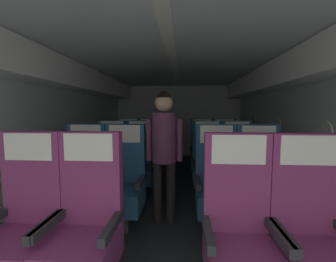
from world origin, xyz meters
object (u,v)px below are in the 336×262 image
at_px(seat_b_right_window, 216,186).
at_px(seat_a_right_aisle, 311,240).
at_px(seat_c_right_aisle, 238,166).
at_px(seat_d_right_window, 202,153).
at_px(seat_b_left_aisle, 123,185).
at_px(seat_c_left_aisle, 140,164).
at_px(seat_d_left_window, 127,152).
at_px(seat_b_left_window, 84,184).
at_px(seat_c_left_window, 111,164).
at_px(seat_a_left_window, 24,228).
at_px(seat_a_right_window, 239,238).
at_px(seat_b_right_aisle, 259,188).
at_px(seat_d_right_aisle, 225,153).
at_px(flight_attendant, 164,144).
at_px(seat_c_right_window, 207,165).
at_px(seat_a_left_aisle, 85,230).
at_px(seat_d_left_aisle, 149,153).

bearing_deg(seat_b_right_window, seat_a_right_aisle, -64.95).
bearing_deg(seat_c_right_aisle, seat_d_right_window, 115.85).
distance_m(seat_b_left_aisle, seat_d_right_window, 2.20).
relative_size(seat_c_left_aisle, seat_d_left_window, 1.00).
bearing_deg(seat_d_right_window, seat_b_left_window, -128.33).
height_order(seat_c_left_window, seat_d_left_window, same).
distance_m(seat_a_left_window, seat_a_right_window, 1.51).
relative_size(seat_a_left_window, seat_c_left_window, 1.00).
height_order(seat_c_left_aisle, seat_c_right_aisle, same).
distance_m(seat_b_right_aisle, seat_c_left_aisle, 1.79).
xyz_separation_m(seat_b_right_aisle, seat_d_right_aisle, (-0.01, 1.95, 0.00)).
height_order(seat_a_left_window, flight_attendant, flight_attendant).
bearing_deg(seat_b_right_aisle, flight_attendant, 171.96).
xyz_separation_m(seat_b_left_aisle, seat_c_left_window, (-0.46, 0.98, 0.00)).
bearing_deg(seat_b_right_aisle, seat_b_left_window, 179.54).
xyz_separation_m(seat_a_left_window, seat_c_right_window, (1.51, 1.92, 0.00)).
distance_m(seat_a_left_aisle, seat_d_left_aisle, 2.87).
xyz_separation_m(seat_c_left_aisle, seat_d_left_window, (-0.45, 0.98, 0.00)).
bearing_deg(seat_b_right_aisle, seat_c_left_window, 153.50).
bearing_deg(seat_b_right_aisle, seat_d_left_window, 135.13).
bearing_deg(seat_b_right_aisle, seat_a_right_window, -115.19).
height_order(seat_a_right_aisle, seat_d_left_aisle, same).
bearing_deg(seat_a_left_aisle, seat_d_left_window, 98.68).
distance_m(seat_d_left_aisle, flight_attendant, 1.90).
bearing_deg(seat_c_left_window, flight_attendant, -42.28).
distance_m(seat_a_right_aisle, flight_attendant, 1.60).
bearing_deg(seat_a_right_window, seat_d_left_window, 117.27).
relative_size(seat_b_right_window, seat_d_right_aisle, 1.00).
distance_m(seat_b_left_aisle, seat_d_left_aisle, 1.93).
xyz_separation_m(seat_b_left_window, seat_c_right_window, (1.52, 0.95, 0.00)).
relative_size(seat_a_right_window, seat_c_left_aisle, 1.00).
bearing_deg(seat_b_left_window, seat_a_left_aisle, -64.57).
distance_m(seat_c_left_aisle, flight_attendant, 1.04).
distance_m(seat_d_left_window, seat_d_right_aisle, 1.95).
distance_m(seat_b_left_aisle, seat_c_right_aisle, 1.80).
bearing_deg(seat_a_left_aisle, seat_b_left_window, 115.43).
distance_m(seat_b_right_aisle, seat_c_left_window, 2.20).
xyz_separation_m(seat_b_left_aisle, seat_d_right_window, (1.05, 1.93, 0.00)).
bearing_deg(seat_a_left_window, seat_a_right_aisle, -0.29).
height_order(seat_a_left_window, seat_c_left_window, same).
bearing_deg(seat_c_right_aisle, seat_a_right_aisle, -90.06).
height_order(seat_a_left_aisle, seat_c_left_window, same).
height_order(seat_b_left_window, seat_c_left_window, same).
height_order(seat_a_right_window, flight_attendant, flight_attendant).
relative_size(seat_b_right_window, seat_c_right_aisle, 1.00).
bearing_deg(seat_a_right_window, seat_c_left_window, 127.84).
xyz_separation_m(seat_a_right_window, seat_b_right_aisle, (0.45, 0.97, 0.00)).
bearing_deg(seat_c_left_window, seat_a_right_aisle, -44.55).
bearing_deg(seat_b_left_aisle, seat_d_left_window, 103.14).
xyz_separation_m(seat_c_left_window, seat_c_right_aisle, (1.97, 0.00, 0.00)).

